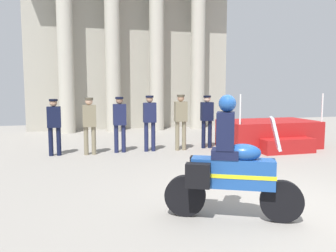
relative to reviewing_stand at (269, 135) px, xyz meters
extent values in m
plane|color=gray|center=(-2.94, -5.06, -0.42)|extent=(28.00, 28.00, 0.00)
cube|color=#A49F91|center=(-3.46, 6.36, 3.56)|extent=(9.39, 0.30, 7.96)
cylinder|color=#B2AD9E|center=(-6.40, 5.44, 3.02)|extent=(0.64, 0.64, 6.89)
cylinder|color=#B2AD9E|center=(-4.44, 5.44, 3.02)|extent=(0.64, 0.64, 6.89)
cylinder|color=#B2AD9E|center=(-2.48, 5.44, 3.02)|extent=(0.64, 0.64, 6.89)
cylinder|color=#B2AD9E|center=(-0.53, 5.44, 3.02)|extent=(0.64, 0.64, 6.89)
cube|color=#A51919|center=(0.00, 0.08, 0.02)|extent=(3.01, 1.76, 0.87)
cube|color=#A51919|center=(0.00, -1.05, -0.20)|extent=(1.66, 0.50, 0.44)
cylinder|color=silver|center=(-1.42, -0.72, 0.90)|extent=(0.05, 0.05, 0.90)
cylinder|color=silver|center=(1.42, -0.72, 0.90)|extent=(0.05, 0.05, 0.90)
cylinder|color=black|center=(-6.84, 0.39, -0.01)|extent=(0.13, 0.13, 0.82)
cylinder|color=black|center=(-6.62, 0.39, -0.01)|extent=(0.13, 0.13, 0.82)
cube|color=black|center=(-6.73, 0.39, 0.70)|extent=(0.38, 0.22, 0.60)
sphere|color=tan|center=(-6.73, 0.39, 1.11)|extent=(0.21, 0.21, 0.21)
cylinder|color=black|center=(-6.73, 0.39, 1.19)|extent=(0.24, 0.24, 0.06)
cylinder|color=#7A7056|center=(-5.85, 0.27, -0.01)|extent=(0.13, 0.13, 0.83)
cylinder|color=#7A7056|center=(-5.63, 0.27, -0.01)|extent=(0.13, 0.13, 0.83)
cube|color=#7A7056|center=(-5.74, 0.27, 0.72)|extent=(0.38, 0.22, 0.63)
sphere|color=tan|center=(-5.74, 0.27, 1.14)|extent=(0.21, 0.21, 0.21)
cylinder|color=#494334|center=(-5.74, 0.27, 1.22)|extent=(0.24, 0.24, 0.06)
cylinder|color=#191E42|center=(-4.96, 0.39, 0.00)|extent=(0.13, 0.13, 0.84)
cylinder|color=#191E42|center=(-4.74, 0.39, 0.00)|extent=(0.13, 0.13, 0.84)
cube|color=#191E42|center=(-4.85, 0.39, 0.73)|extent=(0.38, 0.22, 0.63)
sphere|color=#997056|center=(-4.85, 0.39, 1.15)|extent=(0.21, 0.21, 0.21)
cylinder|color=black|center=(-4.85, 0.39, 1.23)|extent=(0.24, 0.24, 0.06)
cylinder|color=#191E42|center=(-4.04, 0.34, 0.03)|extent=(0.13, 0.13, 0.90)
cylinder|color=#191E42|center=(-3.82, 0.34, 0.03)|extent=(0.13, 0.13, 0.90)
cube|color=#191E42|center=(-3.93, 0.34, 0.78)|extent=(0.38, 0.22, 0.60)
sphere|color=tan|center=(-3.93, 0.34, 1.19)|extent=(0.21, 0.21, 0.21)
cylinder|color=black|center=(-3.93, 0.34, 1.26)|extent=(0.24, 0.24, 0.06)
cylinder|color=#7A7056|center=(-3.07, 0.26, 0.03)|extent=(0.13, 0.13, 0.91)
cylinder|color=#7A7056|center=(-2.85, 0.26, 0.03)|extent=(0.13, 0.13, 0.91)
cube|color=#7A7056|center=(-2.96, 0.26, 0.80)|extent=(0.38, 0.22, 0.62)
sphere|color=tan|center=(-2.96, 0.26, 1.21)|extent=(0.21, 0.21, 0.21)
cylinder|color=#494334|center=(-2.96, 0.26, 1.29)|extent=(0.24, 0.24, 0.06)
cylinder|color=black|center=(-2.14, 0.42, 0.02)|extent=(0.13, 0.13, 0.89)
cylinder|color=black|center=(-1.92, 0.42, 0.02)|extent=(0.13, 0.13, 0.89)
cube|color=black|center=(-2.03, 0.42, 0.77)|extent=(0.38, 0.22, 0.60)
sphere|color=beige|center=(-2.03, 0.42, 1.17)|extent=(0.21, 0.21, 0.21)
cylinder|color=black|center=(-2.03, 0.42, 1.25)|extent=(0.24, 0.24, 0.06)
cylinder|color=black|center=(-3.27, -5.80, -0.10)|extent=(0.62, 0.37, 0.64)
cylinder|color=black|center=(-4.57, -5.15, -0.10)|extent=(0.64, 0.41, 0.64)
cube|color=#1E4C99|center=(-3.92, -5.48, 0.30)|extent=(1.25, 0.84, 0.44)
ellipsoid|color=#1E4C99|center=(-3.79, -5.54, 0.62)|extent=(0.61, 0.52, 0.26)
cube|color=yellow|center=(-3.92, -5.48, 0.28)|extent=(1.28, 0.86, 0.06)
cube|color=silver|center=(-3.38, -5.74, 0.92)|extent=(0.32, 0.43, 0.47)
cube|color=black|center=(-4.25, -5.02, 0.30)|extent=(0.40, 0.32, 0.36)
cube|color=black|center=(-4.49, -5.49, 0.30)|extent=(0.40, 0.32, 0.36)
cube|color=#141938|center=(-4.03, -5.42, 0.59)|extent=(0.51, 0.48, 0.14)
cube|color=#141938|center=(-4.03, -5.42, 0.94)|extent=(0.39, 0.44, 0.56)
sphere|color=#1E4C99|center=(-4.01, -5.43, 1.35)|extent=(0.26, 0.26, 0.26)
camera|label=1|loc=(-6.26, -10.32, 1.62)|focal=38.25mm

